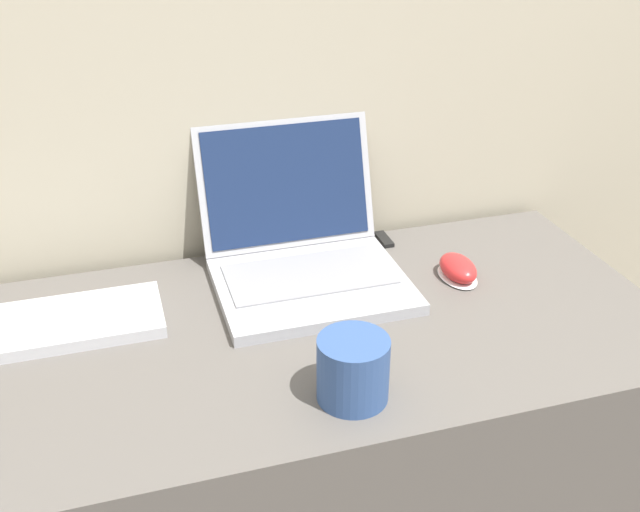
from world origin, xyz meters
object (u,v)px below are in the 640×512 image
object	(u,v)px
drink_cup	(353,368)
usb_stick	(384,239)
external_keyboard	(38,327)
laptop	(304,248)
computer_mouse	(458,269)

from	to	relation	value
drink_cup	usb_stick	size ratio (longest dim) A/B	1.65
drink_cup	external_keyboard	world-z (taller)	drink_cup
laptop	external_keyboard	bearing A→B (deg)	-172.78
computer_mouse	usb_stick	xyz separation A→B (m)	(-0.07, 0.17, -0.01)
computer_mouse	external_keyboard	distance (m)	0.70
laptop	drink_cup	world-z (taller)	laptop
laptop	drink_cup	size ratio (longest dim) A/B	3.42
laptop	computer_mouse	size ratio (longest dim) A/B	3.48
external_keyboard	usb_stick	xyz separation A→B (m)	(0.63, 0.14, -0.01)
laptop	external_keyboard	size ratio (longest dim) A/B	0.89
drink_cup	computer_mouse	world-z (taller)	drink_cup
drink_cup	usb_stick	distance (m)	0.48
laptop	usb_stick	world-z (taller)	laptop
laptop	usb_stick	xyz separation A→B (m)	(0.18, 0.08, -0.05)
external_keyboard	drink_cup	bearing A→B (deg)	-34.85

